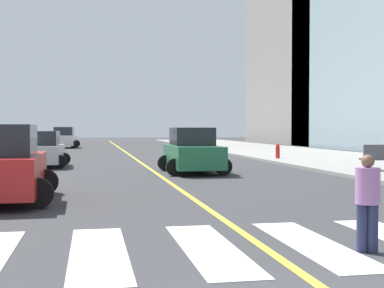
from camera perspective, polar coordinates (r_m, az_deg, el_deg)
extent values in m
cube|color=silver|center=(8.91, -9.81, -11.18)|extent=(0.90, 4.00, 0.01)
cube|color=silver|center=(9.11, 1.79, -10.87)|extent=(0.90, 4.00, 0.01)
cube|color=silver|center=(9.65, 12.45, -10.19)|extent=(0.90, 4.00, 0.01)
cube|color=yellow|center=(44.82, -7.01, -0.85)|extent=(0.16, 80.00, 0.01)
cube|color=gray|center=(74.00, 15.19, 12.53)|extent=(18.00, 24.00, 31.95)
cube|color=#236B42|center=(23.91, 0.10, -1.31)|extent=(2.04, 4.49, 0.96)
cube|color=#1E2328|center=(24.15, -0.01, 0.78)|extent=(1.71, 2.25, 0.81)
cylinder|color=black|center=(22.39, -1.84, -2.47)|extent=(0.73, 0.24, 0.73)
cylinder|color=black|center=(22.80, 3.32, -2.39)|extent=(0.73, 0.24, 0.73)
cylinder|color=black|center=(25.14, -2.81, -2.01)|extent=(0.73, 0.24, 0.73)
cylinder|color=black|center=(25.51, 1.81, -1.96)|extent=(0.73, 0.24, 0.73)
cube|color=silver|center=(55.66, -13.30, 0.39)|extent=(2.32, 4.75, 1.00)
cube|color=#1E2328|center=(55.37, -13.33, 1.31)|extent=(1.88, 2.41, 0.84)
cylinder|color=black|center=(57.02, -12.09, 0.04)|extent=(0.76, 0.28, 0.75)
cylinder|color=black|center=(57.22, -14.24, 0.03)|extent=(0.76, 0.28, 0.75)
cylinder|color=black|center=(54.14, -12.31, -0.05)|extent=(0.76, 0.28, 0.75)
cylinder|color=black|center=(54.35, -14.57, -0.06)|extent=(0.76, 0.28, 0.75)
cube|color=#B7B7BC|center=(28.51, -15.43, -1.01)|extent=(2.00, 4.17, 0.88)
cube|color=#1E2328|center=(28.25, -15.50, 0.57)|extent=(1.64, 2.11, 0.74)
cylinder|color=black|center=(29.70, -13.31, -1.55)|extent=(0.67, 0.24, 0.66)
cylinder|color=black|center=(29.92, -16.94, -1.55)|extent=(0.67, 0.24, 0.66)
cylinder|color=black|center=(27.17, -13.75, -1.85)|extent=(0.67, 0.24, 0.66)
cylinder|color=black|center=(27.41, -17.71, -1.85)|extent=(0.67, 0.24, 0.66)
cube|color=red|center=(15.43, -19.49, -2.96)|extent=(2.19, 4.69, 1.00)
cylinder|color=black|center=(16.78, -15.16, -3.87)|extent=(0.76, 0.26, 0.75)
cylinder|color=black|center=(13.92, -15.89, -5.02)|extent=(0.76, 0.26, 0.75)
cube|color=#47474C|center=(25.01, 19.29, -1.51)|extent=(1.84, 0.72, 0.08)
cube|color=#47474C|center=(24.78, 19.53, -0.76)|extent=(1.80, 0.22, 0.60)
cube|color=#2D2D33|center=(24.76, 17.86, -2.13)|extent=(0.14, 0.48, 0.44)
cylinder|color=#232847|center=(9.19, 18.48, -8.42)|extent=(0.18, 0.18, 0.78)
cylinder|color=#232847|center=(9.16, 17.47, -8.44)|extent=(0.18, 0.18, 0.78)
cylinder|color=#99669E|center=(9.08, 18.02, -4.21)|extent=(0.39, 0.39, 0.58)
sphere|color=brown|center=(9.05, 18.04, -1.71)|extent=(0.21, 0.21, 0.21)
cylinder|color=red|center=(33.30, 9.02, -0.89)|extent=(0.26, 0.26, 0.70)
sphere|color=red|center=(33.28, 9.02, -0.15)|extent=(0.22, 0.22, 0.22)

